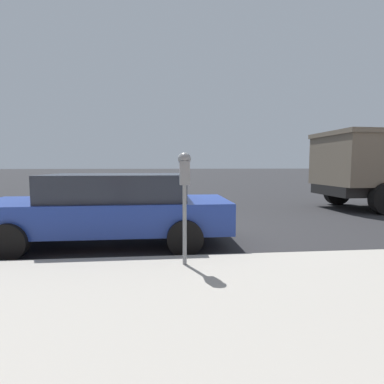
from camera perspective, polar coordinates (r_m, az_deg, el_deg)
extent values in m
plane|color=#2B2B2D|center=(7.16, -8.27, -7.76)|extent=(220.00, 220.00, 0.00)
cylinder|color=gray|center=(4.43, -1.42, -6.29)|extent=(0.06, 0.06, 1.19)
cube|color=gray|center=(4.34, -1.44, 3.65)|extent=(0.20, 0.14, 0.34)
sphere|color=gray|center=(4.34, -1.45, 6.33)|extent=(0.19, 0.19, 0.19)
cube|color=#19389E|center=(4.45, -1.54, 3.14)|extent=(0.01, 0.11, 0.12)
cube|color=black|center=(4.44, -1.54, 4.67)|extent=(0.01, 0.10, 0.08)
cube|color=navy|center=(6.20, -15.68, -4.15)|extent=(1.79, 4.76, 0.59)
cube|color=#232833|center=(6.11, -14.05, 0.92)|extent=(1.57, 2.67, 0.51)
cylinder|color=black|center=(5.90, -31.59, -8.14)|extent=(0.22, 0.64, 0.64)
cylinder|color=black|center=(7.49, -25.61, -5.16)|extent=(0.22, 0.64, 0.64)
cylinder|color=black|center=(5.31, -1.34, -8.77)|extent=(0.22, 0.64, 0.64)
cylinder|color=black|center=(7.03, -2.35, -5.29)|extent=(0.22, 0.64, 0.64)
cylinder|color=black|center=(14.64, 32.72, 0.16)|extent=(0.34, 1.05, 1.04)
cylinder|color=black|center=(13.39, 25.92, 0.06)|extent=(0.34, 1.05, 1.04)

